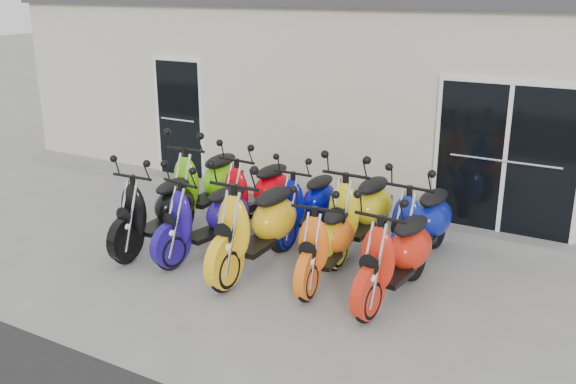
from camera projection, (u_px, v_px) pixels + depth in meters
name	position (u px, v px, depth m)	size (l,w,h in m)	color
ground	(266.00, 256.00, 8.76)	(80.00, 80.00, 0.00)	gray
building	(406.00, 89.00, 12.55)	(14.00, 6.00, 3.20)	beige
roof_cap	(411.00, 0.00, 12.04)	(14.20, 6.20, 0.16)	#3F3F42
front_step	(332.00, 209.00, 10.40)	(14.00, 0.40, 0.15)	gray
door_left	(180.00, 116.00, 11.69)	(1.07, 0.08, 2.22)	black
door_right	(506.00, 156.00, 8.92)	(2.02, 0.08, 2.22)	black
scooter_front_black	(155.00, 199.00, 8.86)	(0.70, 1.92, 1.41)	black
scooter_front_blue	(206.00, 206.00, 8.60)	(0.68, 1.88, 1.39)	navy
scooter_front_orange_a	(256.00, 213.00, 8.11)	(0.77, 2.12, 1.56)	yellow
scooter_front_orange_b	(326.00, 230.00, 7.84)	(0.66, 1.81, 1.34)	orange
scooter_front_red	(396.00, 242.00, 7.34)	(0.70, 1.93, 1.42)	red
scooter_back_green	(205.00, 173.00, 9.91)	(0.75, 2.08, 1.53)	#5DC109
scooter_back_red	(255.00, 183.00, 9.55)	(0.71, 1.96, 1.45)	#DA000B
scooter_back_blue	(307.00, 194.00, 9.23)	(0.66, 1.80, 1.33)	#02088D
scooter_back_yellow	(360.00, 200.00, 8.67)	(0.75, 2.06, 1.52)	yellow
scooter_back_extra	(421.00, 212.00, 8.32)	(0.71, 1.96, 1.45)	navy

